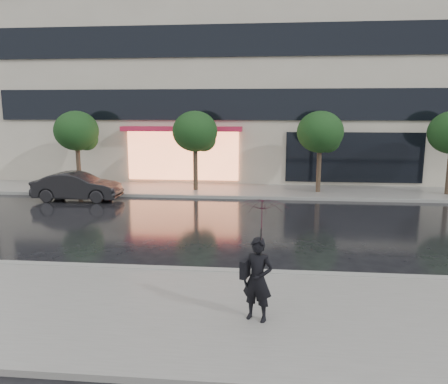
# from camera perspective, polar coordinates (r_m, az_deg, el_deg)

# --- Properties ---
(ground) EXTENTS (120.00, 120.00, 0.00)m
(ground) POSITION_cam_1_polar(r_m,az_deg,el_deg) (11.86, 2.93, -9.09)
(ground) COLOR black
(ground) RESTS_ON ground
(sidewalk_near) EXTENTS (60.00, 4.50, 0.12)m
(sidewalk_near) POSITION_cam_1_polar(r_m,az_deg,el_deg) (8.84, 1.89, -15.80)
(sidewalk_near) COLOR slate
(sidewalk_near) RESTS_ON ground
(sidewalk_far) EXTENTS (60.00, 3.50, 0.12)m
(sidewalk_far) POSITION_cam_1_polar(r_m,az_deg,el_deg) (21.77, 4.21, 0.15)
(sidewalk_far) COLOR slate
(sidewalk_far) RESTS_ON ground
(curb_near) EXTENTS (60.00, 0.25, 0.14)m
(curb_near) POSITION_cam_1_polar(r_m,az_deg,el_deg) (10.90, 2.68, -10.50)
(curb_near) COLOR gray
(curb_near) RESTS_ON ground
(curb_far) EXTENTS (60.00, 0.25, 0.14)m
(curb_far) POSITION_cam_1_polar(r_m,az_deg,el_deg) (20.05, 4.09, -0.72)
(curb_far) COLOR gray
(curb_far) RESTS_ON ground
(office_building) EXTENTS (30.00, 12.76, 18.00)m
(office_building) POSITION_cam_1_polar(r_m,az_deg,el_deg) (29.56, 4.87, 20.30)
(office_building) COLOR #BDB3A0
(office_building) RESTS_ON ground
(tree_far_west) EXTENTS (2.20, 2.20, 3.99)m
(tree_far_west) POSITION_cam_1_polar(r_m,az_deg,el_deg) (23.22, -18.54, 7.40)
(tree_far_west) COLOR #33261C
(tree_far_west) RESTS_ON ground
(tree_mid_west) EXTENTS (2.20, 2.20, 3.99)m
(tree_mid_west) POSITION_cam_1_polar(r_m,az_deg,el_deg) (21.49, -3.63, 7.71)
(tree_mid_west) COLOR #33261C
(tree_mid_west) RESTS_ON ground
(tree_mid_east) EXTENTS (2.20, 2.20, 3.99)m
(tree_mid_east) POSITION_cam_1_polar(r_m,az_deg,el_deg) (21.37, 12.61, 7.46)
(tree_mid_east) COLOR #33261C
(tree_mid_east) RESTS_ON ground
(parked_car) EXTENTS (3.88, 1.39, 1.28)m
(parked_car) POSITION_cam_1_polar(r_m,az_deg,el_deg) (20.67, -18.60, 0.69)
(parked_car) COLOR black
(parked_car) RESTS_ON ground
(pedestrian_with_umbrella) EXTENTS (1.28, 1.30, 2.34)m
(pedestrian_with_umbrella) POSITION_cam_1_polar(r_m,az_deg,el_deg) (7.98, 4.74, -6.12)
(pedestrian_with_umbrella) COLOR black
(pedestrian_with_umbrella) RESTS_ON sidewalk_near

